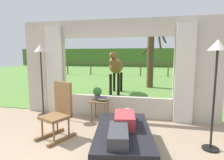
# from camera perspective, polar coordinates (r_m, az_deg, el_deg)

# --- Properties ---
(back_wall_with_window) EXTENTS (5.20, 0.12, 2.55)m
(back_wall_with_window) POSITION_cam_1_polar(r_m,az_deg,el_deg) (4.98, 1.15, 2.97)
(back_wall_with_window) COLOR #BCB29E
(back_wall_with_window) RESTS_ON ground_plane
(curtain_panel_left) EXTENTS (0.44, 0.10, 2.40)m
(curtain_panel_left) POSITION_cam_1_polar(r_m,az_deg,el_deg) (5.45, -16.88, 2.53)
(curtain_panel_left) COLOR beige
(curtain_panel_left) RESTS_ON ground_plane
(curtain_panel_right) EXTENTS (0.44, 0.10, 2.40)m
(curtain_panel_right) POSITION_cam_1_polar(r_m,az_deg,el_deg) (4.80, 20.98, 1.69)
(curtain_panel_right) COLOR beige
(curtain_panel_right) RESTS_ON ground_plane
(outdoor_pasture_lawn) EXTENTS (36.00, 21.68, 0.02)m
(outdoor_pasture_lawn) POSITION_cam_1_polar(r_m,az_deg,el_deg) (15.88, 8.93, 1.72)
(outdoor_pasture_lawn) COLOR #568438
(outdoor_pasture_lawn) RESTS_ON ground_plane
(distant_hill_ridge) EXTENTS (36.00, 2.00, 2.40)m
(distant_hill_ridge) POSITION_cam_1_polar(r_m,az_deg,el_deg) (25.63, 10.41, 6.63)
(distant_hill_ridge) COLOR #44682A
(distant_hill_ridge) RESTS_ON ground_plane
(recliner_sofa) EXTENTS (1.18, 1.83, 0.42)m
(recliner_sofa) POSITION_cam_1_polar(r_m,az_deg,el_deg) (3.38, 3.35, -17.65)
(recliner_sofa) COLOR black
(recliner_sofa) RESTS_ON ground_plane
(reclining_person) EXTENTS (0.44, 1.43, 0.22)m
(reclining_person) POSITION_cam_1_polar(r_m,az_deg,el_deg) (3.21, 3.25, -13.13)
(reclining_person) COLOR #B23338
(reclining_person) RESTS_ON recliner_sofa
(rocking_chair) EXTENTS (0.70, 0.81, 1.12)m
(rocking_chair) POSITION_cam_1_polar(r_m,az_deg,el_deg) (3.98, -15.62, -8.88)
(rocking_chair) COLOR brown
(rocking_chair) RESTS_ON ground_plane
(side_table) EXTENTS (0.44, 0.44, 0.52)m
(side_table) POSITION_cam_1_polar(r_m,az_deg,el_deg) (4.81, -3.69, -7.20)
(side_table) COLOR brown
(side_table) RESTS_ON ground_plane
(potted_plant) EXTENTS (0.22, 0.22, 0.32)m
(potted_plant) POSITION_cam_1_polar(r_m,az_deg,el_deg) (4.82, -4.43, -3.78)
(potted_plant) COLOR #4C5156
(potted_plant) RESTS_ON side_table
(book_stack) EXTENTS (0.21, 0.15, 0.11)m
(book_stack) POSITION_cam_1_polar(r_m,az_deg,el_deg) (4.69, -2.88, -5.67)
(book_stack) COLOR black
(book_stack) RESTS_ON side_table
(floor_lamp_left) EXTENTS (0.32, 0.32, 1.91)m
(floor_lamp_left) POSITION_cam_1_polar(r_m,az_deg,el_deg) (5.35, -20.64, 5.95)
(floor_lamp_left) COLOR black
(floor_lamp_left) RESTS_ON ground_plane
(floor_lamp_right) EXTENTS (0.32, 0.32, 1.91)m
(floor_lamp_right) POSITION_cam_1_polar(r_m,az_deg,el_deg) (3.60, 28.99, 4.79)
(floor_lamp_right) COLOR black
(floor_lamp_right) RESTS_ON ground_plane
(horse) EXTENTS (0.61, 1.81, 1.73)m
(horse) POSITION_cam_1_polar(r_m,az_deg,el_deg) (7.87, 1.18, 4.06)
(horse) COLOR brown
(horse) RESTS_ON outdoor_pasture_lawn
(pasture_tree) EXTENTS (1.22, 1.23, 3.23)m
(pasture_tree) POSITION_cam_1_polar(r_m,az_deg,el_deg) (9.52, 11.64, 6.11)
(pasture_tree) COLOR #4C3823
(pasture_tree) RESTS_ON outdoor_pasture_lawn
(pasture_fence_line) EXTENTS (16.10, 0.10, 1.10)m
(pasture_fence_line) POSITION_cam_1_polar(r_m,az_deg,el_deg) (14.55, 8.67, 4.08)
(pasture_fence_line) COLOR brown
(pasture_fence_line) RESTS_ON outdoor_pasture_lawn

